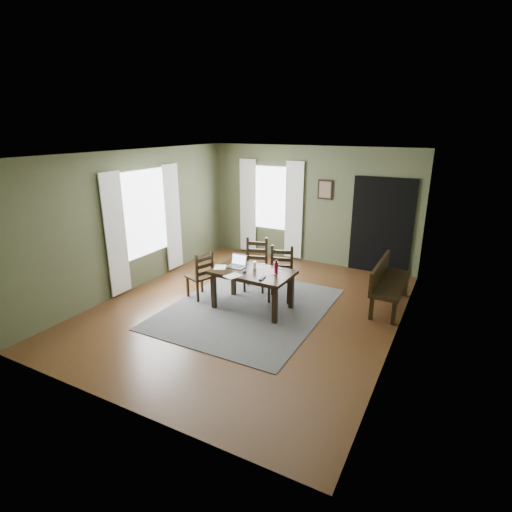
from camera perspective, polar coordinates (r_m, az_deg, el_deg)
The scene contains 25 objects.
ground at distance 7.22m, azimuth -1.12°, elevation -7.50°, with size 5.00×6.00×0.01m.
room_shell at distance 6.64m, azimuth -1.22°, elevation 6.70°, with size 5.02×6.02×2.71m.
rug at distance 7.22m, azimuth -1.12°, elevation -7.42°, with size 2.60×3.20×0.01m.
dining_table at distance 6.98m, azimuth -0.50°, elevation -2.81°, with size 1.42×0.87×0.70m.
chair_end at distance 7.52m, azimuth -7.89°, elevation -2.81°, with size 0.51×0.51×0.91m.
chair_back_left at distance 7.88m, azimuth -0.04°, elevation -1.29°, with size 0.56×0.56×1.01m.
chair_back_right at distance 7.43m, azimuth 3.53°, elevation -2.64°, with size 0.54×0.54×0.99m.
bench at distance 7.47m, azimuth 18.21°, elevation -3.29°, with size 0.48×1.50×0.85m.
laptop at distance 7.16m, azimuth -2.67°, elevation -1.06°, with size 0.31×0.25×0.21m.
computer_mouse at distance 6.90m, azimuth -1.65°, elevation -2.18°, with size 0.05×0.09×0.03m, color #3F3F42.
tv_remote at distance 6.61m, azimuth 0.89°, elevation -3.16°, with size 0.05×0.19×0.02m, color black.
drinking_glass at distance 7.02m, azimuth -0.19°, elevation -1.33°, with size 0.06×0.06×0.14m, color silver.
water_bottle at distance 6.82m, azimuth 2.89°, elevation -1.62°, with size 0.08×0.08×0.23m.
paper_a at distance 7.16m, azimuth -5.15°, elevation -1.59°, with size 0.20×0.27×0.00m, color white.
paper_c at distance 7.06m, azimuth 1.00°, elevation -1.79°, with size 0.24×0.32×0.00m, color white.
paper_d at distance 6.90m, azimuth 2.09°, elevation -2.28°, with size 0.25×0.32×0.00m, color white.
paper_e at distance 6.73m, azimuth -3.32°, elevation -2.84°, with size 0.21×0.28×0.00m, color white.
window_left at distance 8.32m, azimuth -15.64°, elevation 5.90°, with size 0.01×1.30×1.70m.
window_back at distance 9.75m, azimuth 2.14°, elevation 8.28°, with size 1.00×0.01×1.50m.
curtain_left_near at distance 7.80m, azimuth -19.41°, elevation 2.84°, with size 0.03×0.48×2.30m.
curtain_left_far at distance 8.95m, azimuth -11.80°, elevation 5.38°, with size 0.03×0.48×2.30m.
curtain_back_left at distance 10.05m, azimuth -1.16°, elevation 7.14°, with size 0.44×0.03×2.30m.
curtain_back_right at distance 9.53m, azimuth 5.43°, elevation 6.44°, with size 0.44×0.03×2.30m.
framed_picture at distance 9.21m, azimuth 9.85°, elevation 9.33°, with size 0.34×0.03×0.44m.
doorway_back at distance 9.03m, azimuth 17.47°, elevation 4.06°, with size 1.30×0.03×2.10m.
Camera 1 is at (3.16, -5.69, 3.13)m, focal length 28.00 mm.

